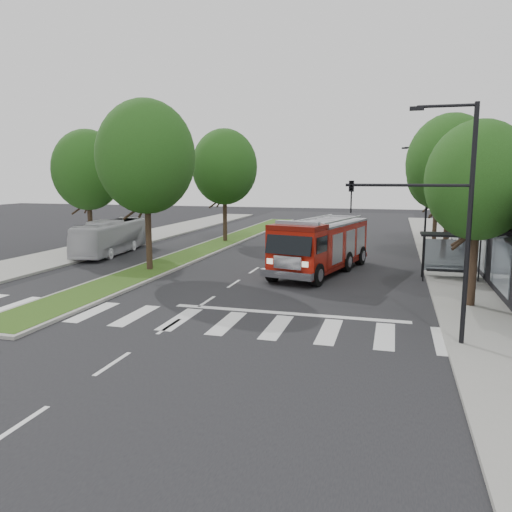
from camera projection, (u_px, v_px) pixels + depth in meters
The scene contains 15 objects.
ground at pixel (207, 302), 22.91m from camera, with size 140.00×140.00×0.00m, color black.
sidewalk_right at pixel (469, 274), 29.11m from camera, with size 5.00×80.00×0.15m, color gray.
sidewalk_left at pixel (70, 255), 36.24m from camera, with size 5.00×80.00×0.15m, color gray.
median at pixel (217, 244), 41.61m from camera, with size 3.00×50.00×0.15m.
bus_shelter at pixel (451, 244), 27.38m from camera, with size 3.20×1.60×2.61m.
tree_right_near at pixel (479, 181), 20.90m from camera, with size 4.40×4.40×8.05m.
tree_right_mid at pixel (450, 164), 32.17m from camera, with size 5.60×5.60×9.72m.
tree_right_far at pixel (438, 175), 41.79m from camera, with size 5.00×5.00×8.73m.
tree_median_near at pixel (146, 157), 29.13m from camera, with size 5.80×5.80×10.16m.
tree_median_far at pixel (224, 167), 42.50m from camera, with size 5.60×5.60×9.72m.
tree_left_mid at pixel (88, 170), 37.05m from camera, with size 5.20×5.20×9.16m.
streetlight_right_near at pixel (441, 208), 16.30m from camera, with size 4.08×0.22×8.00m.
streetlight_right_far at pixel (425, 192), 38.50m from camera, with size 2.11×0.20×8.00m.
fire_engine at pixel (321, 246), 29.64m from camera, with size 5.05×10.05×3.34m.
city_bus at pixel (111, 237), 36.92m from camera, with size 2.12×9.08×2.53m, color silver.
Camera 1 is at (8.15, -20.87, 5.68)m, focal length 35.00 mm.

